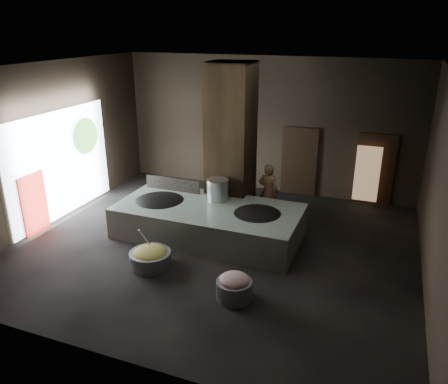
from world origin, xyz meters
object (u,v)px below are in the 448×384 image
at_px(wok_right, 257,217).
at_px(stock_pot, 218,190).
at_px(wok_left, 160,203).
at_px(meat_basin, 234,290).
at_px(cook, 268,191).
at_px(hearth_platform, 209,221).
at_px(veg_basin, 150,259).

xyz_separation_m(wok_right, stock_pot, (-1.30, 0.50, 0.38)).
bearing_deg(wok_left, meat_basin, -38.58).
relative_size(wok_right, cook, 0.87).
distance_m(hearth_platform, veg_basin, 2.12).
xyz_separation_m(cook, meat_basin, (0.48, -4.27, -0.63)).
bearing_deg(wok_left, stock_pot, 21.80).
xyz_separation_m(hearth_platform, veg_basin, (-0.67, -1.99, -0.25)).
relative_size(hearth_platform, veg_basin, 4.97).
distance_m(wok_right, meat_basin, 2.64).
xyz_separation_m(hearth_platform, wok_right, (1.35, 0.05, 0.32)).
bearing_deg(cook, veg_basin, 66.81).
bearing_deg(stock_pot, wok_left, -158.20).
bearing_deg(meat_basin, wok_right, 96.60).
xyz_separation_m(wok_right, meat_basin, (0.30, -2.57, -0.54)).
height_order(wok_left, veg_basin, wok_left).
xyz_separation_m(wok_left, cook, (2.62, 1.80, 0.08)).
xyz_separation_m(cook, veg_basin, (-1.84, -3.74, -0.65)).
bearing_deg(stock_pot, wok_right, -21.04).
bearing_deg(cook, stock_pot, 50.00).
xyz_separation_m(hearth_platform, cook, (1.17, 1.75, 0.41)).
relative_size(wok_left, stock_pot, 2.42).
distance_m(cook, meat_basin, 4.34).
height_order(hearth_platform, wok_right, wok_right).
bearing_deg(cook, hearth_platform, 59.26).
distance_m(wok_left, cook, 3.18).
bearing_deg(stock_pot, hearth_platform, -95.19).
bearing_deg(veg_basin, hearth_platform, 71.41).
relative_size(stock_pot, cook, 0.39).
height_order(hearth_platform, meat_basin, hearth_platform).
bearing_deg(stock_pot, cook, 47.03).
height_order(cook, veg_basin, cook).
distance_m(hearth_platform, wok_left, 1.49).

